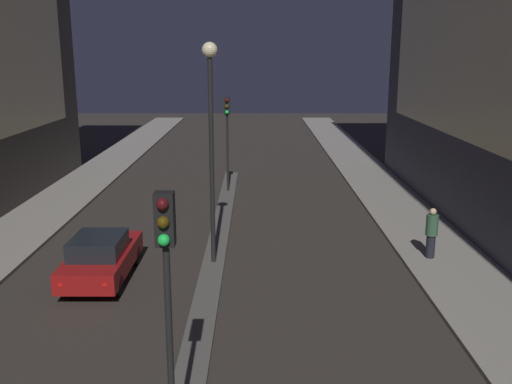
{
  "coord_description": "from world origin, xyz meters",
  "views": [
    {
      "loc": [
        1.48,
        -4.45,
        7.18
      ],
      "look_at": [
        1.57,
        22.98,
        0.5
      ],
      "focal_mm": 40.0,
      "sensor_mm": 36.0,
      "label": 1
    }
  ],
  "objects_px": {
    "car_left_lane": "(99,257)",
    "pedestrian_on_right_sidewalk": "(430,232)",
    "street_lamp": "(209,117)",
    "traffic_light_mid": "(225,123)",
    "traffic_light_near": "(165,270)"
  },
  "relations": [
    {
      "from": "traffic_light_near",
      "to": "pedestrian_on_right_sidewalk",
      "type": "relative_size",
      "value": 2.71
    },
    {
      "from": "traffic_light_near",
      "to": "street_lamp",
      "type": "relative_size",
      "value": 0.66
    },
    {
      "from": "traffic_light_mid",
      "to": "street_lamp",
      "type": "relative_size",
      "value": 0.66
    },
    {
      "from": "street_lamp",
      "to": "car_left_lane",
      "type": "bearing_deg",
      "value": -158.49
    },
    {
      "from": "traffic_light_mid",
      "to": "street_lamp",
      "type": "xyz_separation_m",
      "value": [
        0.0,
        -10.56,
        1.46
      ]
    },
    {
      "from": "car_left_lane",
      "to": "pedestrian_on_right_sidewalk",
      "type": "xyz_separation_m",
      "value": [
        11.19,
        1.74,
        0.29
      ]
    },
    {
      "from": "street_lamp",
      "to": "car_left_lane",
      "type": "xyz_separation_m",
      "value": [
        -3.53,
        -1.39,
        -4.37
      ]
    },
    {
      "from": "car_left_lane",
      "to": "pedestrian_on_right_sidewalk",
      "type": "relative_size",
      "value": 2.37
    },
    {
      "from": "car_left_lane",
      "to": "traffic_light_mid",
      "type": "bearing_deg",
      "value": 73.56
    },
    {
      "from": "traffic_light_mid",
      "to": "street_lamp",
      "type": "bearing_deg",
      "value": -90.0
    },
    {
      "from": "traffic_light_mid",
      "to": "pedestrian_on_right_sidewalk",
      "type": "xyz_separation_m",
      "value": [
        7.67,
        -10.21,
        -2.62
      ]
    },
    {
      "from": "street_lamp",
      "to": "car_left_lane",
      "type": "distance_m",
      "value": 5.79
    },
    {
      "from": "traffic_light_mid",
      "to": "pedestrian_on_right_sidewalk",
      "type": "relative_size",
      "value": 2.71
    },
    {
      "from": "car_left_lane",
      "to": "pedestrian_on_right_sidewalk",
      "type": "distance_m",
      "value": 11.33
    },
    {
      "from": "street_lamp",
      "to": "pedestrian_on_right_sidewalk",
      "type": "bearing_deg",
      "value": 2.6
    }
  ]
}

